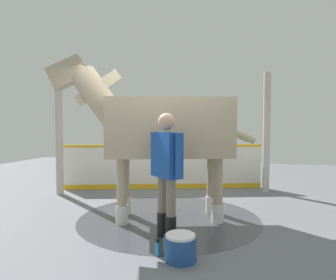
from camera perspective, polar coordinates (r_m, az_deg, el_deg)
ground_plane at (r=5.17m, az=-1.10°, el=-14.83°), size 16.00×16.00×0.02m
wet_patch at (r=5.26m, az=0.23°, el=-14.38°), size 3.02×3.02×0.00m
barrier_wall at (r=7.46m, az=-0.78°, el=-5.32°), size 4.62×1.45×1.08m
roof_post_near at (r=7.20m, az=-19.73°, el=1.28°), size 0.16×0.16×2.76m
roof_post_far at (r=7.38m, az=17.98°, el=1.34°), size 0.16×0.16×2.76m
horse at (r=5.02m, az=-1.23°, el=2.15°), size 3.33×1.47×2.67m
handler at (r=4.13m, az=-0.28°, el=-4.96°), size 0.51×0.51×1.72m
wash_bucket at (r=3.71m, az=2.34°, el=-19.48°), size 0.37×0.37×0.30m
bottle_shampoo at (r=3.84m, az=-1.97°, el=-19.62°), size 0.06×0.06×0.20m
bottle_spray at (r=3.94m, az=-0.46°, el=-18.89°), size 0.07×0.07×0.22m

